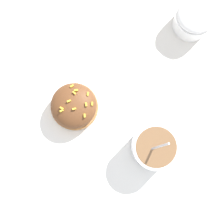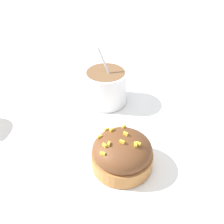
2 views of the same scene
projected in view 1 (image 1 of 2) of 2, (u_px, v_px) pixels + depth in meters
name	position (u px, v px, depth m)	size (l,w,h in m)	color
ground_plane	(116.00, 123.00, 0.63)	(3.00, 3.00, 0.00)	silver
paper_napkin	(116.00, 123.00, 0.63)	(0.37, 0.38, 0.00)	white
coffee_cup	(155.00, 147.00, 0.59)	(0.10, 0.09, 0.11)	white
frosted_pastry	(74.00, 106.00, 0.61)	(0.09, 0.09, 0.06)	#B2753D
sugar_bowl	(194.00, 19.00, 0.63)	(0.08, 0.08, 0.06)	white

